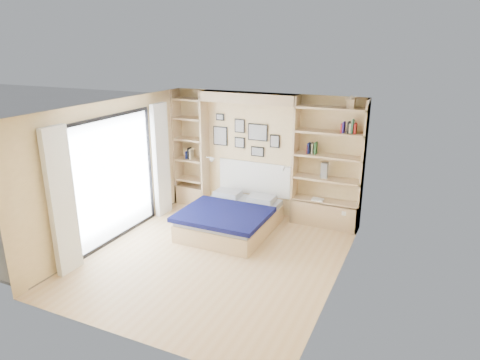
% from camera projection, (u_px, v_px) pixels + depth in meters
% --- Properties ---
extents(ground, '(4.50, 4.50, 0.00)m').
position_uv_depth(ground, '(215.00, 258.00, 7.15)').
color(ground, tan).
rests_on(ground, ground).
extents(room_shell, '(4.50, 4.50, 4.50)m').
position_uv_depth(room_shell, '(232.00, 170.00, 8.28)').
color(room_shell, beige).
rests_on(room_shell, ground).
extents(bed, '(1.58, 2.10, 1.07)m').
position_uv_depth(bed, '(232.00, 217.00, 8.12)').
color(bed, '#D6B784').
rests_on(bed, ground).
extents(photo_gallery, '(1.48, 0.02, 0.82)m').
position_uv_depth(photo_gallery, '(244.00, 136.00, 8.76)').
color(photo_gallery, black).
rests_on(photo_gallery, ground).
extents(reading_lamps, '(1.92, 0.12, 0.15)m').
position_uv_depth(reading_lamps, '(246.00, 163.00, 8.66)').
color(reading_lamps, silver).
rests_on(reading_lamps, ground).
extents(shelf_decor, '(3.55, 0.23, 2.03)m').
position_uv_depth(shelf_decor, '(315.00, 140.00, 8.00)').
color(shelf_decor, '#A51E1E').
rests_on(shelf_decor, ground).
extents(deck, '(3.20, 4.00, 0.05)m').
position_uv_depth(deck, '(56.00, 222.00, 8.56)').
color(deck, '#675D4C').
rests_on(deck, ground).
extents(deck_chair, '(0.78, 0.97, 0.85)m').
position_uv_depth(deck_chair, '(60.00, 211.00, 8.02)').
color(deck_chair, tan).
rests_on(deck_chair, ground).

